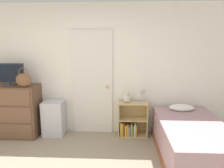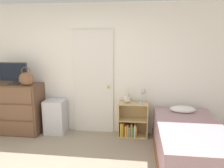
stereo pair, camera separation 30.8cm
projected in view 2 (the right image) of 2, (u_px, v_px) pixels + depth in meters
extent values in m
cube|color=white|center=(92.00, 70.00, 4.36)|extent=(10.00, 0.06, 2.55)
cube|color=silver|center=(93.00, 83.00, 4.35)|extent=(0.80, 0.04, 2.05)
sphere|color=gold|center=(108.00, 87.00, 4.28)|extent=(0.06, 0.06, 0.06)
cube|color=brown|center=(16.00, 108.00, 4.41)|extent=(1.03, 0.49, 1.01)
cube|color=brown|center=(11.00, 129.00, 4.23)|extent=(0.95, 0.01, 0.30)
cube|color=brown|center=(9.00, 112.00, 4.16)|extent=(0.95, 0.01, 0.30)
cube|color=brown|center=(8.00, 95.00, 4.10)|extent=(0.95, 0.01, 0.30)
cube|color=#2D2D33|center=(14.00, 84.00, 4.29)|extent=(0.20, 0.16, 0.02)
cylinder|color=#2D2D33|center=(14.00, 82.00, 4.28)|extent=(0.04, 0.04, 0.04)
cube|color=#2D2D33|center=(13.00, 72.00, 4.24)|extent=(0.58, 0.02, 0.37)
cube|color=black|center=(13.00, 72.00, 4.23)|extent=(0.55, 0.01, 0.33)
ellipsoid|color=brown|center=(26.00, 79.00, 4.10)|extent=(0.30, 0.13, 0.26)
torus|color=brown|center=(26.00, 72.00, 4.07)|extent=(0.18, 0.01, 0.18)
cube|color=silver|center=(56.00, 117.00, 4.40)|extent=(0.40, 0.36, 0.68)
cube|color=tan|center=(119.00, 119.00, 4.28)|extent=(0.02, 0.29, 0.67)
cube|color=tan|center=(147.00, 120.00, 4.21)|extent=(0.02, 0.29, 0.67)
cube|color=tan|center=(133.00, 135.00, 4.31)|extent=(0.53, 0.29, 0.02)
cube|color=tan|center=(133.00, 120.00, 4.25)|extent=(0.53, 0.29, 0.02)
cube|color=tan|center=(133.00, 103.00, 4.18)|extent=(0.53, 0.29, 0.02)
cube|color=tan|center=(133.00, 117.00, 4.38)|extent=(0.56, 0.01, 0.67)
cube|color=gold|center=(121.00, 129.00, 4.26)|extent=(0.03, 0.16, 0.27)
cube|color=gold|center=(123.00, 129.00, 4.26)|extent=(0.02, 0.16, 0.26)
cube|color=red|center=(124.00, 129.00, 4.25)|extent=(0.02, 0.16, 0.28)
cube|color=gold|center=(126.00, 130.00, 4.27)|extent=(0.03, 0.19, 0.22)
cube|color=orange|center=(128.00, 130.00, 4.24)|extent=(0.04, 0.16, 0.24)
cube|color=teal|center=(130.00, 131.00, 4.25)|extent=(0.03, 0.17, 0.20)
cube|color=orange|center=(132.00, 130.00, 4.24)|extent=(0.03, 0.17, 0.26)
cube|color=#338C4C|center=(133.00, 131.00, 4.24)|extent=(0.03, 0.17, 0.20)
cube|color=white|center=(135.00, 130.00, 4.23)|extent=(0.02, 0.16, 0.25)
cube|color=orange|center=(136.00, 130.00, 4.26)|extent=(0.02, 0.24, 0.21)
sphere|color=beige|center=(127.00, 99.00, 4.18)|extent=(0.15, 0.15, 0.15)
sphere|color=beige|center=(127.00, 94.00, 4.16)|extent=(0.09, 0.09, 0.09)
sphere|color=silver|center=(127.00, 95.00, 4.13)|extent=(0.03, 0.03, 0.03)
sphere|color=beige|center=(125.00, 92.00, 4.16)|extent=(0.04, 0.04, 0.04)
sphere|color=beige|center=(129.00, 92.00, 4.15)|extent=(0.04, 0.04, 0.04)
cylinder|color=#B2B2B7|center=(142.00, 103.00, 4.13)|extent=(0.12, 0.12, 0.01)
cylinder|color=#B2B2B7|center=(142.00, 98.00, 4.11)|extent=(0.01, 0.01, 0.20)
sphere|color=#B2B2B7|center=(143.00, 91.00, 4.07)|extent=(0.11, 0.11, 0.11)
cube|color=brown|center=(189.00, 157.00, 3.41)|extent=(1.03, 1.89, 0.12)
cube|color=#B28C93|center=(190.00, 140.00, 3.35)|extent=(0.99, 1.84, 0.45)
ellipsoid|color=white|center=(183.00, 109.00, 3.96)|extent=(0.46, 0.28, 0.12)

